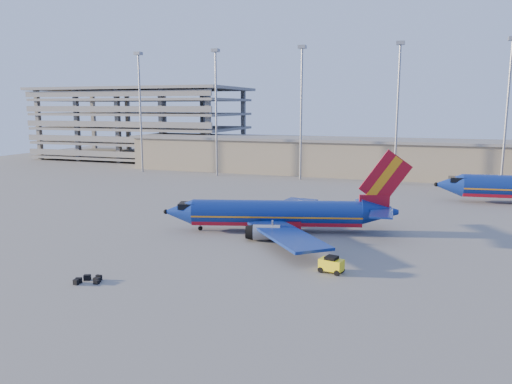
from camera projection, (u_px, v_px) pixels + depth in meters
ground at (250, 229)px, 65.47m from camera, size 220.00×220.00×0.00m
terminal_building at (376, 157)px, 115.37m from camera, size 122.00×16.00×8.50m
parking_garage at (143, 120)px, 152.61m from camera, size 62.00×32.00×21.40m
light_mast_row at (348, 98)px, 103.60m from camera, size 101.60×1.60×28.65m
aircraft_main at (282, 214)px, 63.97m from camera, size 30.75×29.14×10.68m
baggage_tug at (331, 264)px, 48.33m from camera, size 2.54×1.88×1.64m
luggage_pile at (89, 280)px, 45.80m from camera, size 2.27×2.07×0.51m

